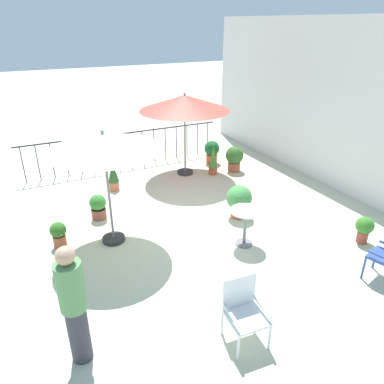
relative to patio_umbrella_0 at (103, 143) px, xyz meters
The scene contains 16 objects.
ground_plane 2.45m from the patio_umbrella_0, 89.03° to the left, with size 60.00×60.00×0.00m, color beige.
villa_facade 5.89m from the patio_umbrella_0, 89.77° to the left, with size 11.30×0.30×4.07m, color silver.
terrace_railing 4.30m from the patio_umbrella_0, 159.62° to the left, with size 0.03×5.89×1.01m.
patio_umbrella_0 is the anchor object (origin of this frame).
patio_umbrella_1 3.74m from the patio_umbrella_0, 132.42° to the left, with size 2.41×2.41×2.25m.
cafe_table_0 2.96m from the patio_umbrella_0, 60.82° to the left, with size 0.61×0.61×0.74m.
patio_chair_1 3.59m from the patio_umbrella_0, 16.41° to the left, with size 0.54×0.53×0.92m.
potted_plant_0 2.91m from the patio_umbrella_0, 164.24° to the left, with size 0.27×0.27×0.76m.
potted_plant_2 4.87m from the patio_umbrella_0, 116.82° to the left, with size 0.51×0.51×0.73m.
potted_plant_3 1.99m from the patio_umbrella_0, 106.09° to the right, with size 0.31×0.30×0.51m.
potted_plant_4 5.14m from the patio_umbrella_0, 62.96° to the left, with size 0.34×0.34×0.55m.
potted_plant_5 1.99m from the patio_umbrella_0, behind, with size 0.36×0.36×0.56m.
potted_plant_6 3.16m from the patio_umbrella_0, 84.32° to the left, with size 0.56×0.56×0.74m.
potted_plant_7 5.10m from the patio_umbrella_0, 127.29° to the left, with size 0.45×0.45×0.69m.
potted_plant_8 4.35m from the patio_umbrella_0, 121.84° to the left, with size 0.24×0.24×0.85m.
standing_person 2.96m from the patio_umbrella_0, 23.54° to the right, with size 0.42×0.42×1.68m.
Camera 1 is at (6.07, -2.73, 3.92)m, focal length 33.82 mm.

